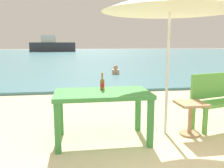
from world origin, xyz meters
TOP-DOWN VIEW (x-y plane):
  - sea_water at (0.00, 30.00)m, footprint 120.00×50.00m
  - picnic_table_green at (-0.77, 1.43)m, footprint 1.40×0.80m
  - beer_bottle_amber at (-0.75, 1.61)m, footprint 0.07×0.07m
  - patio_umbrella at (0.29, 1.58)m, footprint 2.10×2.10m
  - side_table_wood at (0.65, 1.45)m, footprint 0.44×0.44m
  - bench_green_left at (1.38, 1.77)m, footprint 1.25×0.66m
  - swimmer_person at (0.65, 8.69)m, footprint 0.34×0.34m
  - boat_ferry at (-4.77, 38.90)m, footprint 7.24×1.97m

SIDE VIEW (x-z plane):
  - sea_water at x=0.00m, z-range 0.00..0.08m
  - swimmer_person at x=0.65m, z-range 0.03..0.44m
  - side_table_wood at x=0.65m, z-range 0.08..0.62m
  - bench_green_left at x=1.38m, z-range 0.07..1.02m
  - picnic_table_green at x=-0.77m, z-range 0.27..1.03m
  - beer_bottle_amber at x=-0.75m, z-range 0.72..0.99m
  - boat_ferry at x=-4.77m, z-range -0.29..2.34m
  - patio_umbrella at x=0.29m, z-range 0.97..3.27m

